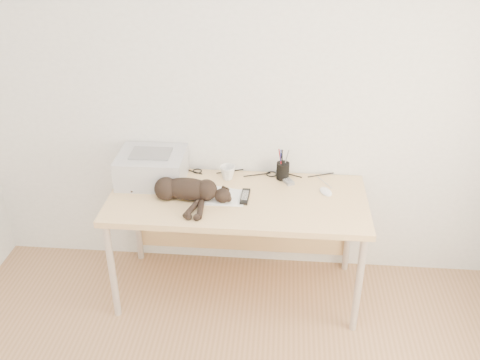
# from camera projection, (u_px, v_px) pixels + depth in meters

# --- Properties ---
(wall_back) EXTENTS (3.50, 0.00, 3.50)m
(wall_back) POSITION_uv_depth(u_px,v_px,m) (242.00, 91.00, 3.35)
(wall_back) COLOR white
(wall_back) RESTS_ON floor
(desk) EXTENTS (1.60, 0.70, 0.74)m
(desk) POSITION_uv_depth(u_px,v_px,m) (239.00, 208.00, 3.44)
(desk) COLOR tan
(desk) RESTS_ON floor
(printer) EXTENTS (0.43, 0.37, 0.20)m
(printer) POSITION_uv_depth(u_px,v_px,m) (152.00, 167.00, 3.45)
(printer) COLOR #A8A8AD
(printer) RESTS_ON desk
(papers) EXTENTS (0.34, 0.26, 0.01)m
(papers) POSITION_uv_depth(u_px,v_px,m) (219.00, 196.00, 3.31)
(papers) COLOR white
(papers) RESTS_ON desk
(cat) EXTENTS (0.64, 0.32, 0.15)m
(cat) POSITION_uv_depth(u_px,v_px,m) (185.00, 190.00, 3.25)
(cat) COLOR black
(cat) RESTS_ON desk
(mug) EXTENTS (0.14, 0.14, 0.09)m
(mug) POSITION_uv_depth(u_px,v_px,m) (228.00, 173.00, 3.49)
(mug) COLOR white
(mug) RESTS_ON desk
(pen_cup) EXTENTS (0.08, 0.08, 0.21)m
(pen_cup) POSITION_uv_depth(u_px,v_px,m) (283.00, 170.00, 3.49)
(pen_cup) COLOR black
(pen_cup) RESTS_ON desk
(remote_grey) EXTENTS (0.13, 0.18, 0.02)m
(remote_grey) POSITION_uv_depth(u_px,v_px,m) (285.00, 178.00, 3.50)
(remote_grey) COLOR gray
(remote_grey) RESTS_ON desk
(remote_black) EXTENTS (0.05, 0.17, 0.02)m
(remote_black) POSITION_uv_depth(u_px,v_px,m) (245.00, 197.00, 3.29)
(remote_black) COLOR black
(remote_black) RESTS_ON desk
(mouse) EXTENTS (0.11, 0.13, 0.04)m
(mouse) POSITION_uv_depth(u_px,v_px,m) (326.00, 190.00, 3.35)
(mouse) COLOR white
(mouse) RESTS_ON desk
(cable_tangle) EXTENTS (1.36, 0.08, 0.01)m
(cable_tangle) POSITION_uv_depth(u_px,v_px,m) (242.00, 173.00, 3.57)
(cable_tangle) COLOR black
(cable_tangle) RESTS_ON desk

